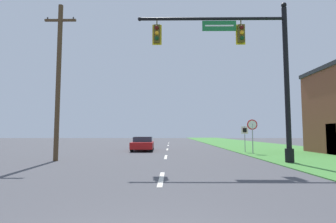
% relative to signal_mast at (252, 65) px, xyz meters
% --- Properties ---
extents(grass_verge_right, '(10.00, 110.00, 0.04)m').
position_rel_signal_mast_xyz_m(grass_verge_right, '(5.89, 19.33, -5.08)').
color(grass_verge_right, '#428438').
rests_on(grass_verge_right, ground).
extents(road_center_line, '(0.16, 34.80, 0.01)m').
position_rel_signal_mast_xyz_m(road_center_line, '(-4.61, 11.33, -5.09)').
color(road_center_line, silver).
rests_on(road_center_line, ground).
extents(signal_mast, '(8.07, 0.47, 8.48)m').
position_rel_signal_mast_xyz_m(signal_mast, '(0.00, 0.00, 0.00)').
color(signal_mast, black).
rests_on(signal_mast, grass_verge_right).
extents(car_ahead, '(1.98, 4.48, 1.19)m').
position_rel_signal_mast_xyz_m(car_ahead, '(-6.74, 9.52, -4.50)').
color(car_ahead, black).
rests_on(car_ahead, ground).
extents(stop_sign, '(0.76, 0.07, 2.50)m').
position_rel_signal_mast_xyz_m(stop_sign, '(1.77, 5.92, -3.24)').
color(stop_sign, gray).
rests_on(stop_sign, grass_verge_right).
extents(route_sign_post, '(0.55, 0.06, 2.03)m').
position_rel_signal_mast_xyz_m(route_sign_post, '(1.60, 7.33, -3.57)').
color(route_sign_post, gray).
rests_on(route_sign_post, grass_verge_right).
extents(utility_pole_near, '(1.80, 0.26, 8.94)m').
position_rel_signal_mast_xyz_m(utility_pole_near, '(-10.66, 0.98, -0.48)').
color(utility_pole_near, '#4C3823').
rests_on(utility_pole_near, ground).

